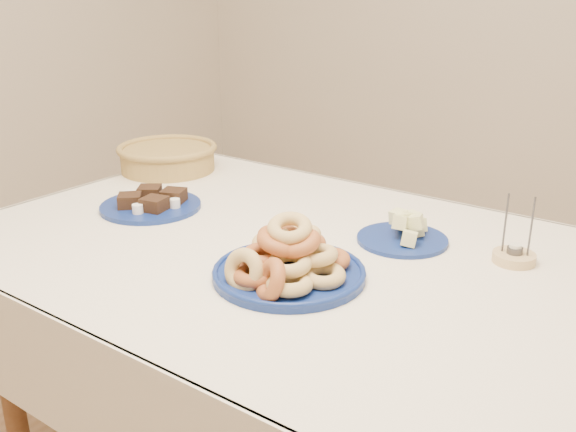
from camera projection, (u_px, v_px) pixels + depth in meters
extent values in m
cylinder|color=brown|center=(207.00, 268.00, 2.36)|extent=(0.06, 0.06, 0.72)
cylinder|color=brown|center=(7.00, 367.00, 1.76)|extent=(0.06, 0.06, 0.72)
cube|color=white|center=(300.00, 253.00, 1.54)|extent=(1.70, 1.10, 0.02)
cube|color=white|center=(401.00, 235.00, 2.00)|extent=(1.70, 0.01, 0.28)
cube|color=white|center=(126.00, 416.00, 1.17)|extent=(1.70, 0.01, 0.28)
cube|color=white|center=(84.00, 228.00, 2.06)|extent=(0.01, 1.10, 0.28)
cylinder|color=navy|center=(289.00, 274.00, 1.39)|extent=(0.39, 0.39, 0.02)
torus|color=navy|center=(289.00, 271.00, 1.38)|extent=(0.39, 0.39, 0.01)
torus|color=tan|center=(323.00, 275.00, 1.33)|extent=(0.14, 0.14, 0.04)
torus|color=brown|center=(328.00, 260.00, 1.40)|extent=(0.13, 0.13, 0.04)
torus|color=brown|center=(305.00, 250.00, 1.45)|extent=(0.13, 0.13, 0.03)
torus|color=tan|center=(271.00, 249.00, 1.46)|extent=(0.11, 0.12, 0.04)
torus|color=brown|center=(249.00, 261.00, 1.40)|extent=(0.13, 0.13, 0.03)
torus|color=brown|center=(256.00, 275.00, 1.33)|extent=(0.13, 0.13, 0.04)
torus|color=tan|center=(290.00, 284.00, 1.29)|extent=(0.14, 0.14, 0.04)
torus|color=tan|center=(316.00, 255.00, 1.35)|extent=(0.10, 0.10, 0.04)
torus|color=brown|center=(304.00, 243.00, 1.41)|extent=(0.12, 0.12, 0.04)
torus|color=tan|center=(273.00, 243.00, 1.41)|extent=(0.13, 0.13, 0.04)
torus|color=brown|center=(264.00, 255.00, 1.35)|extent=(0.10, 0.10, 0.04)
torus|color=tan|center=(289.00, 263.00, 1.32)|extent=(0.12, 0.12, 0.04)
torus|color=brown|center=(299.00, 243.00, 1.34)|extent=(0.14, 0.14, 0.06)
torus|color=tan|center=(299.00, 236.00, 1.38)|extent=(0.12, 0.11, 0.05)
torus|color=brown|center=(279.00, 236.00, 1.38)|extent=(0.12, 0.13, 0.03)
torus|color=brown|center=(279.00, 243.00, 1.34)|extent=(0.14, 0.14, 0.06)
torus|color=tan|center=(290.00, 228.00, 1.34)|extent=(0.13, 0.14, 0.06)
torus|color=tan|center=(244.00, 271.00, 1.31)|extent=(0.10, 0.06, 0.10)
torus|color=brown|center=(270.00, 281.00, 1.27)|extent=(0.12, 0.11, 0.10)
cylinder|color=navy|center=(402.00, 239.00, 1.58)|extent=(0.24, 0.24, 0.01)
cube|color=#DDE28F|center=(412.00, 219.00, 1.58)|extent=(0.04, 0.05, 0.04)
cube|color=#DDE28F|center=(418.00, 225.00, 1.61)|extent=(0.05, 0.05, 0.04)
cube|color=#DDE28F|center=(415.00, 229.00, 1.59)|extent=(0.05, 0.05, 0.04)
cube|color=#DDE28F|center=(403.00, 221.00, 1.57)|extent=(0.05, 0.04, 0.05)
cube|color=#DDE28F|center=(407.00, 224.00, 1.62)|extent=(0.05, 0.06, 0.05)
cube|color=#DDE28F|center=(401.00, 222.00, 1.56)|extent=(0.04, 0.05, 0.04)
cube|color=#DDE28F|center=(398.00, 217.00, 1.59)|extent=(0.04, 0.04, 0.04)
cube|color=#DDE28F|center=(405.00, 220.00, 1.57)|extent=(0.05, 0.04, 0.04)
cube|color=#DDE28F|center=(416.00, 222.00, 1.56)|extent=(0.05, 0.04, 0.04)
cube|color=#DDE28F|center=(409.00, 218.00, 1.58)|extent=(0.04, 0.05, 0.04)
cube|color=#DDE28F|center=(409.00, 239.00, 1.53)|extent=(0.05, 0.05, 0.04)
cylinder|color=navy|center=(151.00, 206.00, 1.81)|extent=(0.37, 0.37, 0.01)
cube|color=black|center=(130.00, 200.00, 1.78)|extent=(0.09, 0.09, 0.04)
cube|color=black|center=(154.00, 204.00, 1.75)|extent=(0.07, 0.07, 0.04)
cube|color=black|center=(150.00, 192.00, 1.85)|extent=(0.09, 0.09, 0.04)
cube|color=black|center=(174.00, 196.00, 1.82)|extent=(0.08, 0.08, 0.04)
cylinder|color=white|center=(128.00, 195.00, 1.84)|extent=(0.04, 0.04, 0.02)
cylinder|color=white|center=(138.00, 209.00, 1.73)|extent=(0.04, 0.04, 0.02)
cylinder|color=white|center=(175.00, 203.00, 1.78)|extent=(0.04, 0.04, 0.02)
cylinder|color=olive|center=(168.00, 159.00, 2.17)|extent=(0.37, 0.37, 0.08)
torus|color=olive|center=(167.00, 148.00, 2.15)|extent=(0.40, 0.40, 0.02)
cylinder|color=tan|center=(514.00, 258.00, 1.46)|extent=(0.11, 0.11, 0.02)
cylinder|color=#45454B|center=(515.00, 250.00, 1.46)|extent=(0.04, 0.04, 0.01)
cylinder|color=silver|center=(515.00, 246.00, 1.45)|extent=(0.03, 0.03, 0.01)
cylinder|color=#45454B|center=(505.00, 223.00, 1.45)|extent=(0.01, 0.01, 0.14)
cylinder|color=#45454B|center=(531.00, 227.00, 1.42)|extent=(0.01, 0.01, 0.14)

